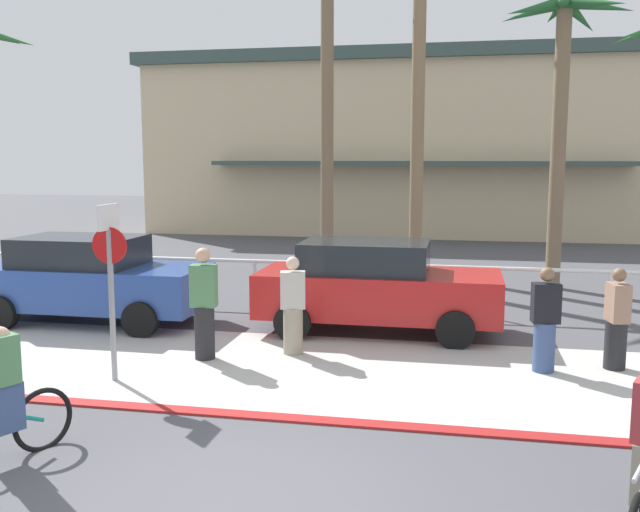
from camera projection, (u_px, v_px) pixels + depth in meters
The scene contains 15 objects.
ground_plane at pixel (374, 298), 16.24m from camera, with size 80.00×80.00×0.00m, color #4C4C51.
sidewalk_strip at pixel (327, 371), 10.61m from camera, with size 44.00×4.00×0.02m, color beige.
curb_paint at pixel (297, 419), 8.67m from camera, with size 44.00×0.24×0.03m, color maroon.
building_backdrop at pixel (422, 145), 31.51m from camera, with size 23.49×9.99×7.50m.
rail_fence at pixel (366, 272), 14.67m from camera, with size 19.36×0.08×1.04m.
stop_sign_bike_lane at pixel (110, 267), 9.94m from camera, with size 0.52×0.56×2.56m.
palm_tree_1 at pixel (328, 33), 19.36m from camera, with size 3.24×3.09×9.38m.
palm_tree_2 at pixel (420, 3), 18.61m from camera, with size 2.94×3.13×9.93m.
palm_tree_3 at pixel (563, 72), 16.72m from camera, with size 3.09×2.81×6.99m.
car_blue_1 at pixel (90, 279), 13.69m from camera, with size 4.40×2.02×1.69m.
car_red_2 at pixel (376, 286), 12.93m from camera, with size 4.40×2.02×1.69m.
pedestrian_0 at pixel (617, 324), 10.62m from camera, with size 0.37×0.44×1.57m.
pedestrian_1 at pixel (204, 308), 11.15m from camera, with size 0.42×0.35×1.81m.
pedestrian_2 at pixel (293, 310), 11.45m from camera, with size 0.45×0.38×1.62m.
pedestrian_3 at pixel (545, 325), 10.49m from camera, with size 0.43×0.36×1.60m.
Camera 1 is at (1.92, -5.89, 3.20)m, focal length 39.53 mm.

